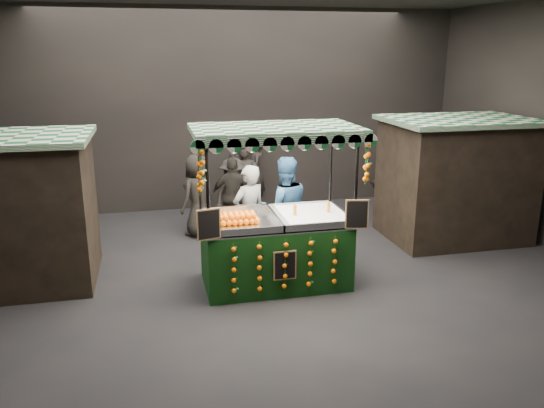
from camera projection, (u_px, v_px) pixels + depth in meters
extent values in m
plane|color=black|center=(270.00, 282.00, 9.54)|extent=(12.00, 12.00, 0.00)
cube|color=black|center=(227.00, 110.00, 13.55)|extent=(12.00, 0.10, 5.00)
cube|color=black|center=(410.00, 243.00, 4.17)|extent=(12.00, 0.10, 5.00)
cube|color=black|center=(6.00, 214.00, 9.20)|extent=(2.80, 2.00, 2.50)
cube|color=black|center=(455.00, 181.00, 11.55)|extent=(2.80, 2.00, 2.50)
cube|color=#135827|center=(460.00, 120.00, 11.19)|extent=(3.00, 2.20, 0.10)
cube|color=black|center=(275.00, 253.00, 9.35)|extent=(2.45, 1.33, 1.11)
cube|color=silver|center=(275.00, 221.00, 9.19)|extent=(2.45, 1.33, 0.04)
cylinder|color=black|center=(209.00, 226.00, 8.29)|extent=(0.06, 0.06, 2.67)
cylinder|color=black|center=(355.00, 216.00, 8.80)|extent=(0.06, 0.06, 2.67)
cylinder|color=black|center=(201.00, 205.00, 9.48)|extent=(0.06, 0.06, 2.67)
cylinder|color=black|center=(330.00, 197.00, 9.99)|extent=(0.06, 0.06, 2.67)
cube|color=#135827|center=(275.00, 129.00, 8.76)|extent=(2.72, 1.61, 0.09)
cube|color=silver|center=(312.00, 215.00, 9.32)|extent=(1.09, 1.20, 0.09)
cube|color=black|center=(209.00, 224.00, 8.21)|extent=(0.38, 0.11, 0.49)
cube|color=black|center=(357.00, 214.00, 8.72)|extent=(0.38, 0.11, 0.49)
cube|color=black|center=(285.00, 265.00, 8.67)|extent=(0.38, 0.03, 0.49)
imported|color=slate|center=(249.00, 215.00, 10.18)|extent=(0.83, 0.70, 1.92)
imported|color=#27517F|center=(284.00, 209.00, 10.34)|extent=(1.01, 0.80, 2.04)
imported|color=black|center=(245.00, 185.00, 12.42)|extent=(0.79, 0.61, 1.94)
imported|color=black|center=(239.00, 189.00, 12.48)|extent=(1.04, 1.05, 1.71)
imported|color=#282420|center=(234.00, 197.00, 11.78)|extent=(1.09, 0.63, 1.74)
imported|color=#292521|center=(233.00, 194.00, 12.16)|extent=(1.22, 1.14, 1.66)
imported|color=black|center=(198.00, 195.00, 11.75)|extent=(1.04, 1.03, 1.81)
imported|color=black|center=(391.00, 192.00, 12.34)|extent=(1.03, 1.60, 1.65)
imported|color=#292321|center=(256.00, 174.00, 13.75)|extent=(0.56, 0.75, 1.85)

